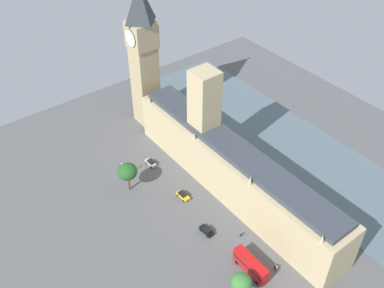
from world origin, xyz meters
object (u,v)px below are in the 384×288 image
Objects in this scene: parliament_building at (231,165)px; plane_tree_kerbside at (241,283)px; pedestrian_near_tower at (277,268)px; pedestrian_corner at (275,266)px; clock_tower at (143,54)px; pedestrian_trailing at (241,235)px; plane_tree_by_river_gate at (127,172)px; car_yellow_cab_opposite_hall at (183,195)px; street_lamp_under_trees at (123,168)px; car_black_leading at (207,230)px; double_decker_bus_far_end at (251,265)px; car_silver_midblock at (151,163)px.

parliament_building is 37.53m from plane_tree_kerbside.
pedestrian_corner is (-0.17, -0.65, -0.10)m from pedestrian_near_tower.
clock_tower is 66.21m from pedestrian_trailing.
plane_tree_by_river_gate is at bearing -39.06° from pedestrian_trailing.
clock_tower reaches higher than car_yellow_cab_opposite_hall.
pedestrian_corner is 12.87m from pedestrian_trailing.
street_lamp_under_trees is (23.17, -23.05, -4.84)m from parliament_building.
car_black_leading is 20.57m from pedestrian_corner.
pedestrian_near_tower is 1.14× the size of pedestrian_corner.
double_decker_bus_far_end is at bearing 99.04° from street_lamp_under_trees.
street_lamp_under_trees is (-1.13, -5.25, -2.92)m from plane_tree_by_river_gate.
pedestrian_trailing is 0.18× the size of plane_tree_kerbside.
plane_tree_by_river_gate is at bearing 47.84° from clock_tower.
clock_tower is 29.95× the size of pedestrian_near_tower.
car_yellow_cab_opposite_hall is 30.93m from double_decker_bus_far_end.
car_black_leading is 16.40m from double_decker_bus_far_end.
car_silver_midblock is at bearing -57.42° from pedestrian_trailing.
clock_tower reaches higher than car_silver_midblock.
pedestrian_near_tower reaches higher than pedestrian_trailing.
car_silver_midblock is 0.68× the size of street_lamp_under_trees.
pedestrian_corner is 53.71m from street_lamp_under_trees.
car_silver_midblock is at bearing -52.92° from pedestrian_corner.
plane_tree_by_river_gate is 6.12m from street_lamp_under_trees.
pedestrian_near_tower is at bearing -178.65° from plane_tree_kerbside.
street_lamp_under_trees is at bearing -43.40° from pedestrian_trailing.
clock_tower is 40.60m from plane_tree_by_river_gate.
pedestrian_near_tower is 49.84m from plane_tree_by_river_gate.
plane_tree_kerbside is at bearing -108.77° from car_black_leading.
street_lamp_under_trees is at bearing -89.53° from plane_tree_kerbside.
street_lamp_under_trees is at bearing -80.43° from double_decker_bus_far_end.
street_lamp_under_trees is (13.48, -51.87, 3.65)m from pedestrian_corner.
pedestrian_near_tower is at bearing -73.56° from car_black_leading.
parliament_building reaches higher than pedestrian_near_tower.
car_black_leading is at bearing -37.94° from pedestrian_corner.
plane_tree_by_river_gate is (14.44, -47.27, 6.47)m from pedestrian_near_tower.
parliament_building is at bearing 155.13° from car_yellow_cab_opposite_hall.
pedestrian_corner is at bearing 107.40° from plane_tree_by_river_gate.
plane_tree_by_river_gate is (8.88, -43.42, 4.61)m from double_decker_bus_far_end.
double_decker_bus_far_end is 1.17× the size of plane_tree_kerbside.
double_decker_bus_far_end reaches higher than pedestrian_trailing.
street_lamp_under_trees reaches higher than pedestrian_near_tower.
pedestrian_trailing is (-3.77, 21.15, -0.16)m from car_yellow_cab_opposite_hall.
clock_tower is 12.11× the size of car_silver_midblock.
car_black_leading is 0.45× the size of plane_tree_by_river_gate.
plane_tree_by_river_gate is at bearing -53.53° from car_yellow_cab_opposite_hall.
car_silver_midblock reaches higher than pedestrian_trailing.
car_silver_midblock is 54.06m from plane_tree_kerbside.
car_yellow_cab_opposite_hall reaches higher than pedestrian_near_tower.
parliament_building reaches higher than street_lamp_under_trees.
double_decker_bus_far_end is at bearing 58.95° from parliament_building.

